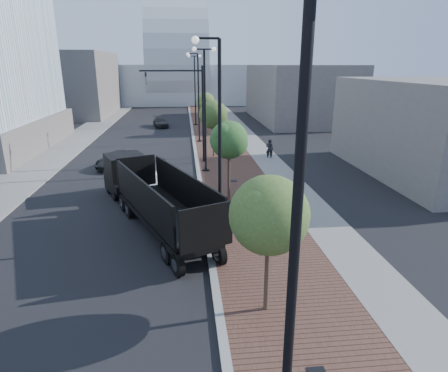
{
  "coord_description": "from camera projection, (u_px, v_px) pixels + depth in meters",
  "views": [
    {
      "loc": [
        -0.96,
        -6.95,
        8.09
      ],
      "look_at": [
        1.0,
        12.0,
        2.0
      ],
      "focal_mm": 30.61,
      "sensor_mm": 36.0,
      "label": 1
    }
  ],
  "objects": [
    {
      "name": "commercial_block_e",
      "position": [
        437.0,
        128.0,
        28.79
      ],
      "size": [
        10.0,
        16.0,
        7.0
      ],
      "primitive_type": "cube",
      "color": "#645E5A",
      "rests_on": "ground"
    },
    {
      "name": "streetlight_4",
      "position": [
        195.0,
        90.0,
        51.31
      ],
      "size": [
        1.72,
        0.56,
        9.28
      ],
      "color": "black",
      "rests_on": "ground"
    },
    {
      "name": "dark_car_mid",
      "position": [
        119.0,
        159.0,
        31.29
      ],
      "size": [
        3.83,
        5.1,
        1.29
      ],
      "primitive_type": "imported",
      "rotation": [
        0.0,
        0.0,
        -0.42
      ],
      "color": "black",
      "rests_on": "ground"
    },
    {
      "name": "streetlight_1",
      "position": [
        217.0,
        151.0,
        17.34
      ],
      "size": [
        1.44,
        0.56,
        9.21
      ],
      "color": "black",
      "rests_on": "ground"
    },
    {
      "name": "west_sidewalk",
      "position": [
        84.0,
        134.0,
        45.74
      ],
      "size": [
        4.0,
        140.0,
        0.12
      ],
      "primitive_type": "cube",
      "color": "slate",
      "rests_on": "ground"
    },
    {
      "name": "tree_2",
      "position": [
        214.0,
        115.0,
        33.74
      ],
      "size": [
        2.55,
        2.53,
        5.1
      ],
      "color": "#382619",
      "rests_on": "ground"
    },
    {
      "name": "streetlight_0",
      "position": [
        292.0,
        288.0,
        5.83
      ],
      "size": [
        1.72,
        0.56,
        9.28
      ],
      "color": "black",
      "rests_on": "ground"
    },
    {
      "name": "streetlight_3",
      "position": [
        198.0,
        102.0,
        40.08
      ],
      "size": [
        1.44,
        0.56,
        9.21
      ],
      "color": "black",
      "rests_on": "ground"
    },
    {
      "name": "white_sedan",
      "position": [
        149.0,
        186.0,
        24.19
      ],
      "size": [
        2.49,
        4.57,
        1.43
      ],
      "primitive_type": "imported",
      "rotation": [
        0.0,
        0.0,
        0.24
      ],
      "color": "silver",
      "rests_on": "ground"
    },
    {
      "name": "dark_car_far",
      "position": [
        161.0,
        122.0,
        51.47
      ],
      "size": [
        2.39,
        4.53,
        1.25
      ],
      "primitive_type": "imported",
      "rotation": [
        0.0,
        0.0,
        0.15
      ],
      "color": "black",
      "rests_on": "ground"
    },
    {
      "name": "convention_center",
      "position": [
        178.0,
        74.0,
        87.65
      ],
      "size": [
        50.0,
        30.0,
        50.0
      ],
      "color": "#AEB4B8",
      "rests_on": "ground"
    },
    {
      "name": "tree_1",
      "position": [
        230.0,
        140.0,
        22.36
      ],
      "size": [
        2.31,
        2.25,
        4.99
      ],
      "color": "#382619",
      "rests_on": "ground"
    },
    {
      "name": "pedestrian",
      "position": [
        270.0,
        149.0,
        33.87
      ],
      "size": [
        0.77,
        0.65,
        1.79
      ],
      "primitive_type": "imported",
      "rotation": [
        0.0,
        0.0,
        2.74
      ],
      "color": "black",
      "rests_on": "ground"
    },
    {
      "name": "commercial_block_ne",
      "position": [
        298.0,
        93.0,
        56.86
      ],
      "size": [
        12.0,
        22.0,
        8.0
      ],
      "primitive_type": "cube",
      "color": "#605A57",
      "rests_on": "ground"
    },
    {
      "name": "utility_cover_2",
      "position": [
        233.0,
        181.0,
        27.34
      ],
      "size": [
        0.5,
        0.5,
        0.02
      ],
      "primitive_type": "cube",
      "color": "black",
      "rests_on": "sidewalk"
    },
    {
      "name": "commercial_block_nw",
      "position": [
        67.0,
        84.0,
        62.5
      ],
      "size": [
        14.0,
        20.0,
        10.0
      ],
      "primitive_type": "cube",
      "color": "#66605C",
      "rests_on": "ground"
    },
    {
      "name": "curb",
      "position": [
        193.0,
        132.0,
        47.02
      ],
      "size": [
        0.3,
        140.0,
        0.14
      ],
      "primitive_type": "cube",
      "color": "gray",
      "rests_on": "ground"
    },
    {
      "name": "utility_cover_1",
      "position": [
        265.0,
        252.0,
        16.91
      ],
      "size": [
        0.5,
        0.5,
        0.02
      ],
      "primitive_type": "cube",
      "color": "black",
      "rests_on": "sidewalk"
    },
    {
      "name": "traffic_mast",
      "position": [
        192.0,
        104.0,
        31.28
      ],
      "size": [
        5.09,
        0.2,
        8.0
      ],
      "color": "black",
      "rests_on": "ground"
    },
    {
      "name": "concrete_strip",
      "position": [
        242.0,
        132.0,
        47.63
      ],
      "size": [
        2.4,
        140.0,
        0.13
      ],
      "primitive_type": "cube",
      "color": "slate",
      "rests_on": "ground"
    },
    {
      "name": "dump_truck",
      "position": [
        142.0,
        190.0,
        21.58
      ],
      "size": [
        7.21,
        13.11,
        3.07
      ],
      "rotation": [
        0.0,
        0.0,
        0.4
      ],
      "color": "black",
      "rests_on": "ground"
    },
    {
      "name": "tree_3",
      "position": [
        206.0,
        102.0,
        45.11
      ],
      "size": [
        2.27,
        2.2,
        4.95
      ],
      "color": "#382619",
      "rests_on": "ground"
    },
    {
      "name": "sidewalk",
      "position": [
        221.0,
        132.0,
        47.36
      ],
      "size": [
        7.0,
        140.0,
        0.12
      ],
      "primitive_type": "cube",
      "color": "#4C2D23",
      "rests_on": "ground"
    },
    {
      "name": "tree_0",
      "position": [
        270.0,
        215.0,
        12.03
      ],
      "size": [
        2.58,
        2.56,
        4.85
      ],
      "color": "#382619",
      "rests_on": "ground"
    },
    {
      "name": "streetlight_2",
      "position": [
        205.0,
        110.0,
        28.57
      ],
      "size": [
        1.72,
        0.56,
        9.28
      ],
      "color": "black",
      "rests_on": "ground"
    }
  ]
}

